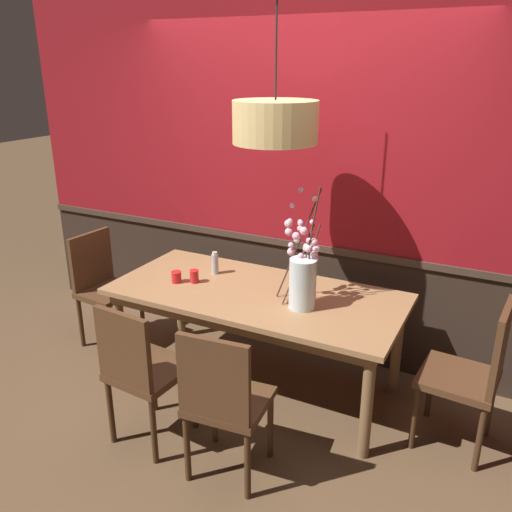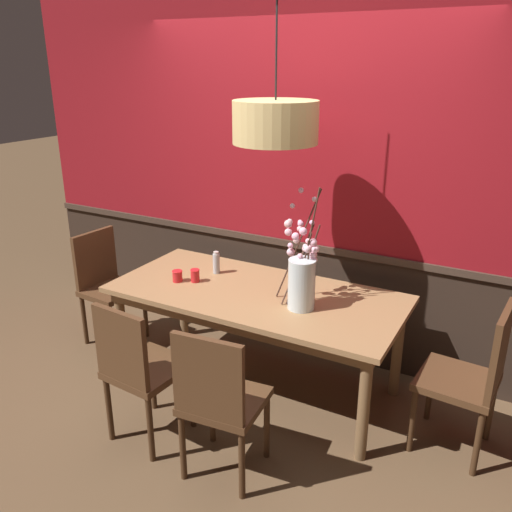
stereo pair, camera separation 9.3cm
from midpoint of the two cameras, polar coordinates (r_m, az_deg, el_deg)
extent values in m
plane|color=brown|center=(3.96, -0.69, -13.59)|extent=(24.00, 24.00, 0.00)
cube|color=#2D2119|center=(4.31, 3.67, -4.13)|extent=(4.94, 0.12, 0.86)
cube|color=#3E2E24|center=(4.14, 3.75, 1.50)|extent=(4.94, 0.14, 0.05)
cube|color=maroon|center=(3.95, 4.11, 14.08)|extent=(4.94, 0.12, 1.85)
cube|color=#997047|center=(3.61, -0.73, -4.10)|extent=(1.98, 0.92, 0.04)
cube|color=brown|center=(3.64, -0.73, -4.94)|extent=(1.87, 0.81, 0.08)
cylinder|color=brown|center=(3.98, -14.94, -8.30)|extent=(0.07, 0.07, 0.70)
cylinder|color=brown|center=(3.21, 10.96, -15.50)|extent=(0.07, 0.07, 0.70)
cylinder|color=brown|center=(4.49, -8.75, -4.45)|extent=(0.07, 0.07, 0.70)
cylinder|color=brown|center=(3.82, 14.18, -9.51)|extent=(0.07, 0.07, 0.70)
cube|color=#4C301C|center=(4.52, 0.31, -2.55)|extent=(0.47, 0.43, 0.04)
cube|color=#4C301C|center=(4.58, 1.49, 1.06)|extent=(0.42, 0.07, 0.45)
cylinder|color=#412917|center=(4.40, 1.28, -6.65)|extent=(0.04, 0.04, 0.43)
cylinder|color=#412917|center=(4.58, -2.84, -5.52)|extent=(0.04, 0.04, 0.43)
cylinder|color=#412917|center=(4.67, 3.40, -5.03)|extent=(0.04, 0.04, 0.43)
cylinder|color=#412917|center=(4.84, -0.57, -4.04)|extent=(0.04, 0.04, 0.43)
cube|color=#4C301C|center=(3.33, -12.01, -11.93)|extent=(0.44, 0.47, 0.04)
cube|color=#4C301C|center=(3.09, -14.89, -9.64)|extent=(0.38, 0.07, 0.44)
cylinder|color=#412917|center=(3.67, -11.69, -13.03)|extent=(0.04, 0.04, 0.44)
cylinder|color=#412917|center=(3.48, -7.40, -14.83)|extent=(0.04, 0.04, 0.44)
cylinder|color=#412917|center=(3.46, -16.07, -15.72)|extent=(0.04, 0.04, 0.44)
cylinder|color=#412917|center=(3.25, -11.75, -17.90)|extent=(0.04, 0.04, 0.44)
cube|color=#4C301C|center=(4.28, 7.86, -4.03)|extent=(0.44, 0.41, 0.04)
cube|color=#4C301C|center=(4.35, 8.68, -0.40)|extent=(0.40, 0.06, 0.41)
cylinder|color=#412917|center=(4.20, 9.42, -8.31)|extent=(0.04, 0.04, 0.44)
cylinder|color=#412917|center=(4.29, 4.72, -7.44)|extent=(0.04, 0.04, 0.44)
cylinder|color=#412917|center=(4.49, 10.56, -6.42)|extent=(0.04, 0.04, 0.44)
cylinder|color=#412917|center=(4.57, 6.14, -5.65)|extent=(0.04, 0.04, 0.44)
cube|color=#4C301C|center=(3.41, 20.11, -12.18)|extent=(0.46, 0.46, 0.04)
cube|color=#4C301C|center=(3.26, 24.01, -8.93)|extent=(0.07, 0.41, 0.49)
cylinder|color=#412917|center=(3.42, 15.82, -16.34)|extent=(0.04, 0.04, 0.43)
cylinder|color=#412917|center=(3.71, 17.48, -13.30)|extent=(0.04, 0.04, 0.43)
cylinder|color=#412917|center=(3.37, 22.08, -17.75)|extent=(0.04, 0.04, 0.43)
cylinder|color=#412917|center=(3.67, 23.17, -14.52)|extent=(0.04, 0.04, 0.43)
cube|color=#4C301C|center=(3.03, -3.80, -15.30)|extent=(0.45, 0.44, 0.04)
cube|color=#4C301C|center=(2.75, -5.58, -13.07)|extent=(0.40, 0.07, 0.46)
cylinder|color=#412917|center=(3.36, -5.28, -16.29)|extent=(0.04, 0.04, 0.43)
cylinder|color=#412917|center=(3.24, 0.69, -17.75)|extent=(0.04, 0.04, 0.43)
cylinder|color=#412917|center=(3.12, -8.29, -19.71)|extent=(0.04, 0.04, 0.43)
cylinder|color=#412917|center=(2.99, -1.86, -21.53)|extent=(0.04, 0.04, 0.43)
cube|color=#4C301C|center=(4.47, -16.03, -3.73)|extent=(0.42, 0.46, 0.04)
cube|color=#4C301C|center=(4.50, -17.82, -0.36)|extent=(0.07, 0.41, 0.45)
cylinder|color=#412917|center=(4.57, -12.66, -6.15)|extent=(0.04, 0.04, 0.43)
cylinder|color=#412917|center=(4.35, -16.04, -7.89)|extent=(0.04, 0.04, 0.43)
cylinder|color=#412917|center=(4.79, -15.48, -5.15)|extent=(0.04, 0.04, 0.43)
cylinder|color=#412917|center=(4.58, -18.82, -6.73)|extent=(0.04, 0.04, 0.43)
cylinder|color=silver|center=(3.33, 4.22, -2.99)|extent=(0.17, 0.17, 0.32)
cylinder|color=silver|center=(3.38, 4.17, -4.91)|extent=(0.15, 0.15, 0.07)
cylinder|color=#472D23|center=(3.37, 3.91, -1.03)|extent=(0.12, 0.14, 0.50)
sphere|color=#FEB2D2|center=(3.36, 2.97, 1.16)|extent=(0.04, 0.04, 0.04)
sphere|color=#EEADC8|center=(3.34, 3.54, 2.17)|extent=(0.05, 0.05, 0.05)
sphere|color=beige|center=(3.34, 3.57, 1.71)|extent=(0.04, 0.04, 0.04)
sphere|color=#FCB9BF|center=(3.38, 3.95, 2.95)|extent=(0.04, 0.04, 0.04)
cylinder|color=#472D23|center=(3.36, 4.76, -0.85)|extent=(0.14, 0.06, 0.53)
sphere|color=#EAA6D1|center=(3.34, 5.26, 3.63)|extent=(0.03, 0.03, 0.03)
sphere|color=#F9B5C6|center=(3.36, 4.86, 1.05)|extent=(0.05, 0.05, 0.05)
sphere|color=beige|center=(3.38, 4.91, 0.56)|extent=(0.04, 0.04, 0.04)
cylinder|color=#472D23|center=(3.38, 3.77, -0.89)|extent=(0.13, 0.21, 0.50)
sphere|color=#FEBAC6|center=(3.37, 4.14, -0.84)|extent=(0.05, 0.05, 0.05)
sphere|color=#EDAFC1|center=(3.38, 2.74, 2.60)|extent=(0.05, 0.05, 0.05)
sphere|color=beige|center=(3.40, 2.87, 3.72)|extent=(0.04, 0.04, 0.04)
sphere|color=#E6AEC1|center=(3.40, 3.01, 0.46)|extent=(0.05, 0.05, 0.05)
sphere|color=beige|center=(3.38, 2.70, 3.49)|extent=(0.05, 0.05, 0.05)
cylinder|color=#472D23|center=(3.33, 4.25, -1.38)|extent=(0.11, 0.04, 0.49)
sphere|color=#FBB9BB|center=(3.33, 4.50, -1.15)|extent=(0.05, 0.05, 0.05)
sphere|color=#FAB0CC|center=(3.30, 4.32, 2.69)|extent=(0.05, 0.05, 0.05)
sphere|color=beige|center=(3.34, 3.57, -1.65)|extent=(0.06, 0.06, 0.06)
sphere|color=#F5A7BB|center=(3.29, 4.02, 0.02)|extent=(0.04, 0.04, 0.04)
sphere|color=#EFACD2|center=(3.32, 4.78, -1.43)|extent=(0.03, 0.03, 0.03)
sphere|color=#F3B7C8|center=(3.30, 4.59, 1.05)|extent=(0.03, 0.03, 0.03)
cylinder|color=#472D23|center=(3.41, 3.81, 1.29)|extent=(0.25, 0.15, 0.73)
sphere|color=#EAACCC|center=(3.42, 4.06, 7.07)|extent=(0.04, 0.04, 0.04)
sphere|color=#E8A7C8|center=(3.43, 4.04, 3.49)|extent=(0.04, 0.04, 0.04)
sphere|color=silver|center=(3.43, 3.13, 5.43)|extent=(0.03, 0.03, 0.03)
sphere|color=#F7B1CF|center=(3.43, 3.99, 3.68)|extent=(0.03, 0.03, 0.03)
cylinder|color=#472D23|center=(3.33, 4.90, -1.79)|extent=(0.02, 0.07, 0.45)
sphere|color=#F6ADC9|center=(3.30, 5.49, -0.35)|extent=(0.05, 0.05, 0.05)
sphere|color=#FAB7CD|center=(3.28, 5.44, 1.50)|extent=(0.05, 0.05, 0.05)
sphere|color=#FBBDCF|center=(3.29, 5.66, 0.80)|extent=(0.05, 0.05, 0.05)
sphere|color=#FBB5C4|center=(3.30, 5.46, 0.17)|extent=(0.05, 0.05, 0.05)
sphere|color=#F3BECB|center=(3.24, 4.82, 0.78)|extent=(0.04, 0.04, 0.04)
sphere|color=#F4A7CD|center=(3.30, 5.28, -0.72)|extent=(0.04, 0.04, 0.04)
cylinder|color=#472D23|center=(3.34, 4.86, 1.11)|extent=(0.13, 0.03, 0.76)
sphere|color=beige|center=(3.31, 4.91, 1.68)|extent=(0.04, 0.04, 0.04)
sphere|color=#F0BDCF|center=(3.31, 5.53, 6.11)|extent=(0.03, 0.03, 0.03)
sphere|color=#EFB7C3|center=(3.32, 5.08, 1.03)|extent=(0.03, 0.03, 0.03)
sphere|color=beige|center=(3.35, 4.60, 0.82)|extent=(0.04, 0.04, 0.04)
cylinder|color=red|center=(3.77, -7.33, -2.16)|extent=(0.06, 0.06, 0.09)
torus|color=red|center=(3.75, -7.36, -1.56)|extent=(0.07, 0.07, 0.01)
cylinder|color=silver|center=(3.77, -7.32, -2.36)|extent=(0.04, 0.04, 0.05)
cylinder|color=red|center=(3.79, -9.22, -2.23)|extent=(0.07, 0.07, 0.08)
torus|color=red|center=(3.77, -9.25, -1.71)|extent=(0.08, 0.08, 0.01)
cylinder|color=silver|center=(3.79, -9.21, -2.40)|extent=(0.05, 0.05, 0.04)
cylinder|color=#ADADB2|center=(3.90, -5.10, -0.86)|extent=(0.05, 0.05, 0.15)
cylinder|color=beige|center=(3.87, -5.14, 0.30)|extent=(0.04, 0.04, 0.02)
cylinder|color=tan|center=(3.34, 1.27, 14.16)|extent=(0.53, 0.53, 0.26)
sphere|color=#F9EAB7|center=(3.34, 1.26, 13.49)|extent=(0.14, 0.14, 0.14)
cylinder|color=black|center=(3.32, 1.34, 22.66)|extent=(0.01, 0.01, 0.73)
camera|label=1|loc=(0.05, -90.75, -0.28)|focal=37.31mm
camera|label=2|loc=(0.05, 89.25, 0.28)|focal=37.31mm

